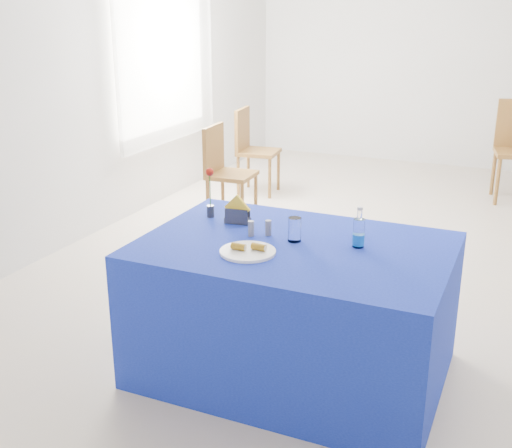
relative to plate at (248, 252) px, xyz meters
The scene contains 15 objects.
floor 2.23m from the plate, 83.84° to the left, with size 7.00×7.00×0.00m, color beige.
room_shell 2.31m from the plate, 83.84° to the left, with size 7.00×7.00×7.00m.
window_pane 3.74m from the plate, 127.93° to the left, with size 0.04×1.50×1.60m, color white.
curtain 3.69m from the plate, 127.06° to the left, with size 0.04×1.75×1.85m, color white.
plate is the anchor object (origin of this frame).
drinking_glass 0.30m from the plate, 58.94° to the left, with size 0.07×0.07×0.13m, color white.
salt_shaker 0.25m from the plate, 110.53° to the left, with size 0.03×0.03×0.09m, color gray.
pepper_shaker 0.29m from the plate, 91.52° to the left, with size 0.03×0.03×0.09m, color slate.
blue_table 0.48m from the plate, 52.30° to the left, with size 1.60×1.10×0.76m.
water_bottle 0.58m from the plate, 32.77° to the left, with size 0.06×0.06×0.21m.
napkin_holder 0.47m from the plate, 121.69° to the left, with size 0.16×0.07×0.17m.
rose_vase 0.64m from the plate, 135.09° to the left, with size 0.05×0.05×0.30m.
chair_win_a 2.83m from the plate, 119.14° to the left, with size 0.42×0.42×0.90m.
chair_win_b 3.76m from the plate, 113.99° to the left, with size 0.45×0.45×0.91m.
banana_pieces 0.03m from the plate, 39.02° to the left, with size 0.17×0.08×0.04m.
Camera 1 is at (1.03, -4.81, 1.94)m, focal length 45.00 mm.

